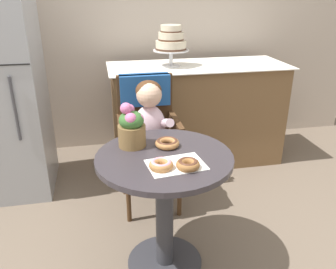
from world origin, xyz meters
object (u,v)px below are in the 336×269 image
(donut_front, at_px, (188,164))
(flower_vase, at_px, (132,127))
(seated_child, at_px, (150,123))
(tiered_cake_stand, at_px, (171,41))
(donut_mid, at_px, (161,164))
(wicker_chair, at_px, (147,121))
(donut_side, at_px, (167,143))
(cafe_table, at_px, (164,190))

(donut_front, height_order, flower_vase, flower_vase)
(seated_child, bearing_deg, flower_vase, -110.97)
(seated_child, bearing_deg, tiered_cake_stand, 68.10)
(donut_front, distance_m, donut_mid, 0.13)
(donut_mid, bearing_deg, wicker_chair, 86.40)
(wicker_chair, xyz_separation_m, flower_vase, (-0.16, -0.58, 0.19))
(seated_child, height_order, flower_vase, flower_vase)
(seated_child, xyz_separation_m, donut_front, (0.07, -0.73, 0.07))
(donut_side, xyz_separation_m, tiered_cake_stand, (0.27, 1.20, 0.37))
(flower_vase, relative_size, tiered_cake_stand, 0.74)
(donut_side, bearing_deg, donut_mid, -107.82)
(cafe_table, relative_size, wicker_chair, 0.75)
(wicker_chair, xyz_separation_m, seated_child, (0.00, -0.16, 0.04))
(seated_child, bearing_deg, cafe_table, -91.28)
(seated_child, distance_m, donut_mid, 0.72)
(flower_vase, bearing_deg, seated_child, 69.03)
(wicker_chair, bearing_deg, donut_front, -90.16)
(seated_child, xyz_separation_m, tiered_cake_stand, (0.29, 0.73, 0.43))
(donut_mid, bearing_deg, flower_vase, 110.62)
(donut_mid, bearing_deg, donut_side, 72.18)
(donut_mid, height_order, flower_vase, flower_vase)
(flower_vase, bearing_deg, wicker_chair, 74.34)
(cafe_table, relative_size, tiered_cake_stand, 2.13)
(cafe_table, xyz_separation_m, flower_vase, (-0.15, 0.15, 0.32))
(donut_side, height_order, tiered_cake_stand, tiered_cake_stand)
(donut_front, bearing_deg, seated_child, 95.60)
(wicker_chair, xyz_separation_m, donut_side, (0.02, -0.62, 0.10))
(cafe_table, height_order, donut_side, donut_side)
(donut_mid, relative_size, flower_vase, 0.47)
(cafe_table, height_order, donut_mid, donut_mid)
(seated_child, height_order, donut_side, seated_child)
(cafe_table, distance_m, tiered_cake_stand, 1.46)
(wicker_chair, bearing_deg, donut_mid, -98.39)
(wicker_chair, distance_m, donut_side, 0.63)
(wicker_chair, height_order, donut_side, wicker_chair)
(tiered_cake_stand, bearing_deg, flower_vase, -111.56)
(wicker_chair, height_order, seated_child, seated_child)
(cafe_table, height_order, seated_child, seated_child)
(cafe_table, height_order, tiered_cake_stand, tiered_cake_stand)
(seated_child, relative_size, donut_front, 6.27)
(flower_vase, xyz_separation_m, tiered_cake_stand, (0.46, 1.15, 0.28))
(seated_child, xyz_separation_m, donut_side, (0.02, -0.47, 0.06))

